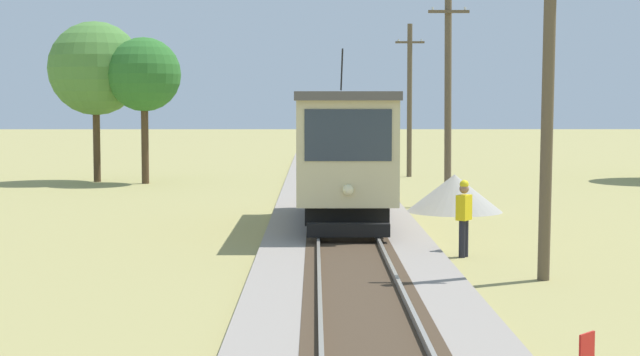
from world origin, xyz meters
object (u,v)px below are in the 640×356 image
Objects in this scene: utility_pole_near_tram at (548,98)px; track_worker at (464,215)px; red_tram at (343,151)px; utility_pole_far at (410,99)px; gravel_pile at (454,193)px; tree_right_near at (95,69)px; utility_pole_mid at (448,93)px; tree_left_near at (144,75)px.

track_worker is (-1.16, 3.03, -2.65)m from utility_pole_near_tram.
utility_pole_far is at bearing 79.14° from red_tram.
utility_pole_near_tram is 2.26× the size of gravel_pile.
utility_pole_near_tram is at bearing -59.88° from tree_right_near.
utility_pole_mid is at bearing -90.00° from utility_pole_far.
track_worker is (-1.16, -11.32, -2.90)m from utility_pole_mid.
utility_pole_mid is 1.18× the size of tree_left_near.
utility_pole_mid is 17.91m from tree_right_near.
utility_pole_mid reaches higher than track_worker.
gravel_pile is 0.49× the size of tree_left_near.
track_worker is (-1.15, -9.50, 0.37)m from gravel_pile.
tree_left_near is (-12.07, 9.52, 0.90)m from utility_pole_mid.
utility_pole_mid is 3.74m from gravel_pile.
utility_pole_far is 4.12× the size of track_worker.
utility_pole_mid reaches higher than red_tram.
utility_pole_far is at bearing 121.75° from track_worker.
tree_right_near is (-10.66, 16.64, 2.91)m from red_tram.
tree_right_near is at bearing 120.12° from utility_pole_near_tram.
utility_pole_mid is at bearing 89.85° from gravel_pile.
utility_pole_mid is 4.24× the size of track_worker.
utility_pole_far is (3.77, 19.66, 1.58)m from red_tram.
track_worker is at bearing 110.90° from utility_pole_near_tram.
red_tram is 17.88m from tree_left_near.
utility_pole_far is 1.02× the size of tree_right_near.
track_worker is 0.28× the size of tree_left_near.
track_worker is at bearing -92.66° from utility_pole_far.
red_tram reaches higher than gravel_pile.
tree_left_near is at bearing -23.25° from tree_right_near.
track_worker reaches higher than gravel_pile.
tree_left_near reaches higher than gravel_pile.
red_tram is 1.33× the size of tree_left_near.
utility_pole_far reaches higher than utility_pole_near_tram.
utility_pole_far reaches higher than gravel_pile.
tree_left_near is (-12.07, 11.34, 4.17)m from gravel_pile.
red_tram is at bearing -57.36° from tree_right_near.
red_tram is 20.08m from utility_pole_far.
gravel_pile is at bearing -90.02° from utility_pole_far.
utility_pole_far reaches higher than red_tram.
red_tram is 7.37m from utility_pole_mid.
red_tram is 1.13× the size of utility_pole_mid.
track_worker is at bearing -62.35° from tree_left_near.
tree_left_near is (-12.07, -4.03, 1.01)m from utility_pole_far.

